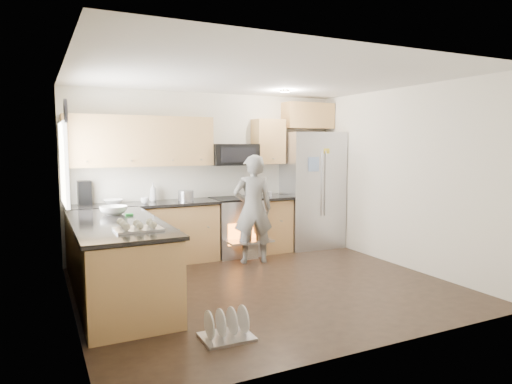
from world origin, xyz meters
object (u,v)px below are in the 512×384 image
person (253,209)px  stove_range (236,213)px  refrigerator (311,190)px  dish_rack (227,330)px

person → stove_range: bearing=-74.2°
stove_range → person: bearing=-87.6°
refrigerator → stove_range: bearing=-175.8°
stove_range → person: (0.02, -0.57, 0.14)m
stove_range → dish_rack: 3.29m
stove_range → person: 0.58m
person → refrigerator: bearing=-144.2°
stove_range → dish_rack: size_ratio=3.80×
refrigerator → dish_rack: (-2.80, -2.93, -0.92)m
refrigerator → person: 1.52m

